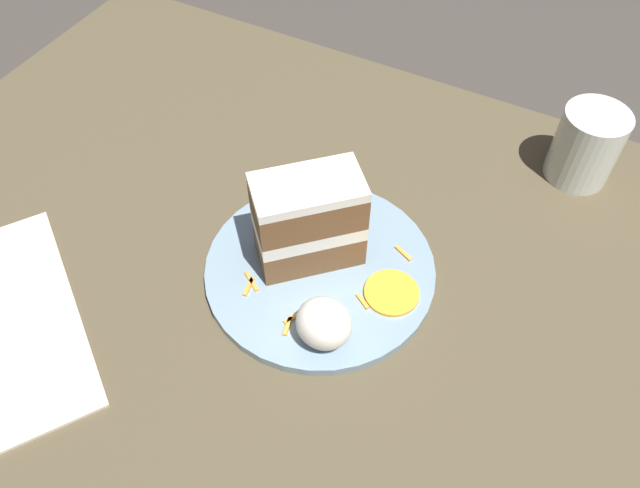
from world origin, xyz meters
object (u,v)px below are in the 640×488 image
cake_slice (309,221)px  orange_garnish (391,293)px  drinking_glass (584,150)px  menu_card (6,325)px  plate (320,269)px  cream_dollop (324,323)px

cake_slice → orange_garnish: (0.10, -0.01, -0.05)m
cake_slice → drinking_glass: cake_slice is taller
cake_slice → menu_card: cake_slice is taller
plate → menu_card: plate is taller
cream_dollop → menu_card: (-0.29, -0.13, -0.04)m
plate → cake_slice: (-0.02, 0.01, 0.06)m
drinking_glass → plate: bearing=-126.7°
orange_garnish → menu_card: 0.39m
cream_dollop → drinking_glass: 0.39m
orange_garnish → menu_card: orange_garnish is taller
cake_slice → plate: bearing=-161.7°
cake_slice → menu_card: 0.32m
plate → cream_dollop: 0.09m
cream_dollop → orange_garnish: size_ratio=0.97×
orange_garnish → plate: bearing=-178.0°
cake_slice → orange_garnish: 0.11m
cake_slice → menu_card: bearing=89.9°
cake_slice → cream_dollop: (0.06, -0.08, -0.03)m
cream_dollop → menu_card: bearing=-156.0°
cream_dollop → menu_card: size_ratio=0.21×
drinking_glass → menu_card: (-0.45, -0.48, -0.04)m
menu_card → drinking_glass: bearing=171.5°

